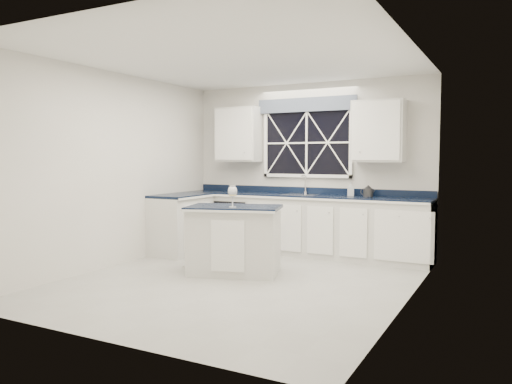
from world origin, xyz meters
The scene contains 13 objects.
ground centered at (0.00, 0.00, 0.00)m, with size 4.50×4.50×0.00m, color #A2A29E.
back_wall centered at (0.00, 2.25, 1.35)m, with size 4.00×0.10×2.70m, color silver.
base_cabinets centered at (-0.33, 1.78, 0.45)m, with size 3.99×1.60×0.90m.
countertop centered at (0.00, 1.95, 0.92)m, with size 3.98×0.64×0.04m, color black.
dishwasher centered at (-1.10, 1.95, 0.41)m, with size 0.60×0.58×0.82m, color black.
window centered at (0.00, 2.20, 1.83)m, with size 1.65×0.09×1.26m.
upper_cabinets centered at (0.00, 2.08, 1.90)m, with size 3.10×0.34×0.90m.
faucet centered at (0.00, 2.14, 1.10)m, with size 0.05×0.20×0.30m.
island centered at (-0.26, 0.35, 0.45)m, with size 1.35×1.03×0.89m.
rug centered at (-0.54, 0.76, 0.01)m, with size 1.26×0.85×0.02m.
kettle centered at (1.04, 2.04, 1.02)m, with size 0.24×0.17×0.17m.
wine_glass centered at (-0.20, 0.20, 1.08)m, with size 0.12×0.12×0.28m.
soap_bottle centered at (0.77, 2.07, 1.04)m, with size 0.09×0.10×0.21m, color silver.
Camera 1 is at (2.98, -5.24, 1.52)m, focal length 35.00 mm.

